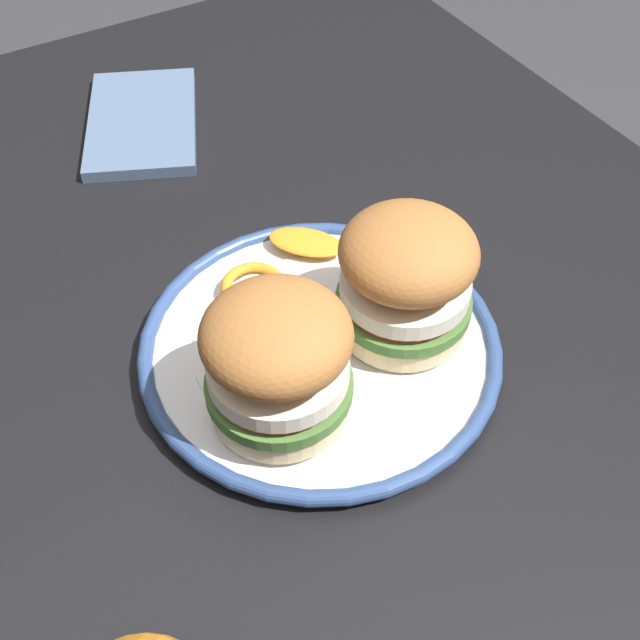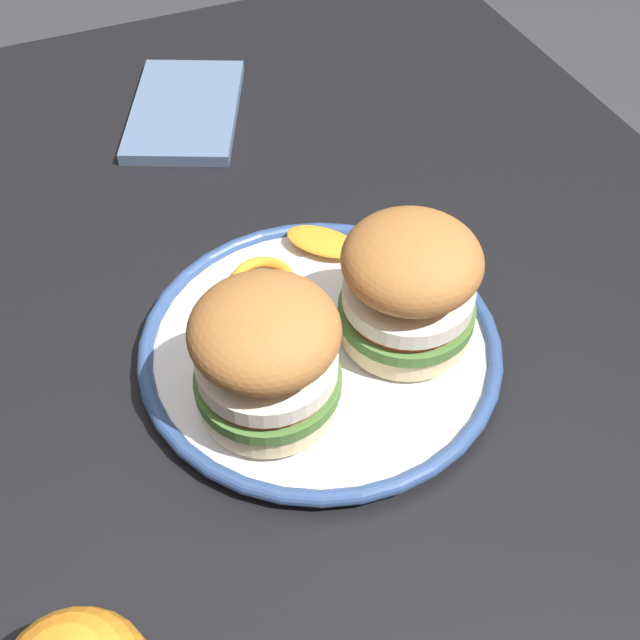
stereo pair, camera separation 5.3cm
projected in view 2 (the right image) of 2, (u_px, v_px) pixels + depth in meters
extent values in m
cube|color=black|center=(284.00, 423.00, 0.60)|extent=(1.21, 0.91, 0.03)
cube|color=black|center=(397.00, 228.00, 1.33)|extent=(0.06, 0.06, 0.74)
cylinder|color=white|center=(320.00, 350.00, 0.62)|extent=(0.25, 0.25, 0.01)
torus|color=navy|center=(320.00, 345.00, 0.62)|extent=(0.28, 0.28, 0.01)
cylinder|color=white|center=(320.00, 344.00, 0.62)|extent=(0.19, 0.19, 0.00)
cylinder|color=beige|center=(405.00, 323.00, 0.61)|extent=(0.10, 0.10, 0.02)
cylinder|color=#477033|center=(406.00, 311.00, 0.60)|extent=(0.10, 0.10, 0.01)
cylinder|color=#BC3828|center=(407.00, 303.00, 0.60)|extent=(0.09, 0.09, 0.01)
cylinder|color=silver|center=(408.00, 294.00, 0.59)|extent=(0.10, 0.10, 0.01)
ellipsoid|color=#A36633|center=(412.00, 260.00, 0.57)|extent=(0.11, 0.11, 0.05)
cylinder|color=beige|center=(267.00, 388.00, 0.57)|extent=(0.10, 0.10, 0.02)
cylinder|color=#477033|center=(266.00, 375.00, 0.56)|extent=(0.10, 0.10, 0.01)
cylinder|color=#BC3828|center=(265.00, 368.00, 0.56)|extent=(0.09, 0.09, 0.01)
cylinder|color=silver|center=(264.00, 359.00, 0.55)|extent=(0.10, 0.10, 0.01)
ellipsoid|color=#A36633|center=(262.00, 326.00, 0.53)|extent=(0.12, 0.12, 0.05)
torus|color=orange|center=(263.00, 281.00, 0.65)|extent=(0.06, 0.06, 0.01)
cylinder|color=#F4E5C6|center=(263.00, 283.00, 0.65)|extent=(0.03, 0.03, 0.00)
ellipsoid|color=orange|center=(323.00, 242.00, 0.68)|extent=(0.07, 0.07, 0.01)
cube|color=slate|center=(185.00, 110.00, 0.84)|extent=(0.20, 0.17, 0.01)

